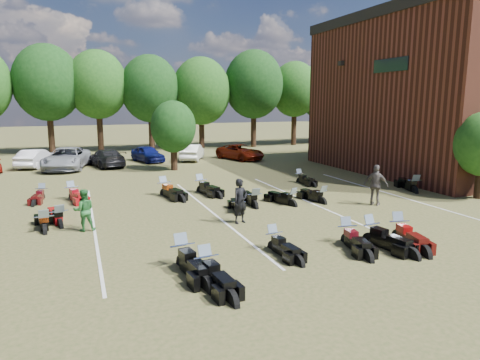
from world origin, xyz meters
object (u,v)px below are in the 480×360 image
car_4 (148,154)px  motorcycle_3 (206,278)px  motorcycle_7 (60,227)px  motorcycle_14 (42,199)px  person_grey (376,185)px  person_black (240,201)px  person_green (84,210)px

car_4 → motorcycle_3: (-2.18, -24.21, -0.65)m
car_4 → motorcycle_7: bearing=-126.7°
motorcycle_7 → motorcycle_14: (-0.99, 5.56, 0.00)m
motorcycle_3 → person_grey: bearing=23.1°
car_4 → motorcycle_14: bearing=-138.3°
person_black → motorcycle_14: (-7.80, 7.56, -0.91)m
car_4 → motorcycle_3: bearing=-112.4°
motorcycle_14 → person_black: bearing=-33.6°
person_black → person_grey: bearing=-12.6°
car_4 → motorcycle_14: (-7.12, -11.83, -0.65)m
person_green → motorcycle_3: 6.72m
person_black → person_green: 6.00m
person_black → motorcycle_7: bearing=146.4°
person_green → motorcycle_7: size_ratio=0.71×
motorcycle_3 → motorcycle_7: bearing=114.7°
person_black → motorcycle_3: (-2.85, -4.83, -0.91)m
person_grey → motorcycle_3: (-9.93, -5.39, -0.97)m
motorcycle_7 → person_black: bearing=150.7°
person_green → motorcycle_3: (3.04, -5.94, -0.81)m
car_4 → person_grey: size_ratio=1.98×
person_grey → motorcycle_14: person_grey is taller
motorcycle_3 → motorcycle_7: (-3.95, 6.83, 0.00)m
person_green → motorcycle_14: size_ratio=0.81×
person_black → motorcycle_14: 10.90m
car_4 → motorcycle_14: 13.82m
car_4 → person_grey: (7.75, -18.82, 0.31)m
person_green → motorcycle_14: person_green is taller
car_4 → person_green: size_ratio=2.38×
motorcycle_3 → motorcycle_14: motorcycle_3 is taller
person_black → motorcycle_3: person_black is taller
person_black → motorcycle_7: 7.15m
car_4 → person_black: 19.40m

